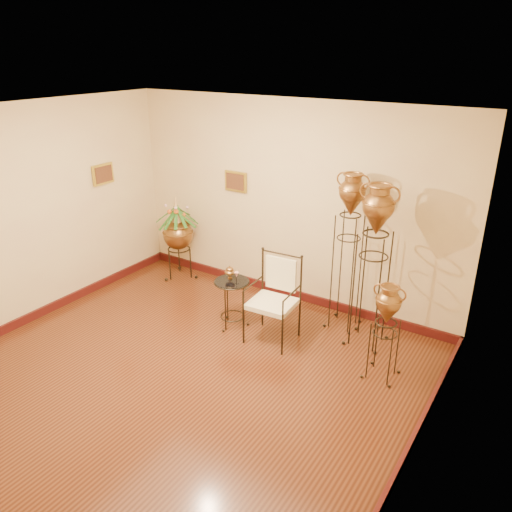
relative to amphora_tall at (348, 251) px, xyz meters
The scene contains 8 objects.
ground 2.61m from the amphora_tall, 116.09° to the right, with size 5.00×5.00×0.00m, color #582B14.
room_shell 2.49m from the amphora_tall, 116.29° to the right, with size 5.02×5.02×2.81m.
amphora_tall is the anchor object (origin of this frame).
amphora_mid 0.47m from the amphora_tall, 28.53° to the right, with size 0.59×0.59×2.03m.
amphora_short 1.23m from the amphora_tall, 44.27° to the right, with size 0.45×0.45×1.13m.
planter_urn 2.81m from the amphora_tall, behind, with size 0.80×0.80×1.36m.
armchair 1.12m from the amphora_tall, 126.81° to the right, with size 0.65×0.61×1.09m.
side_table 1.61m from the amphora_tall, 146.85° to the right, with size 0.54×0.54×0.81m.
Camera 1 is at (3.20, -3.26, 3.39)m, focal length 35.00 mm.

